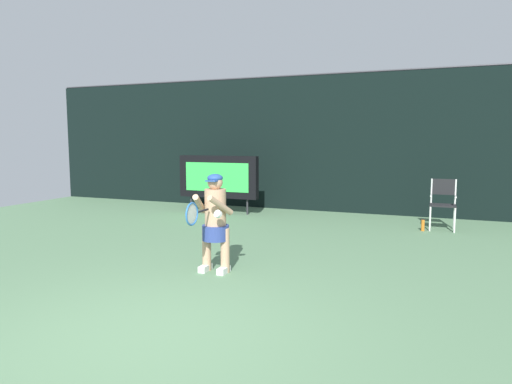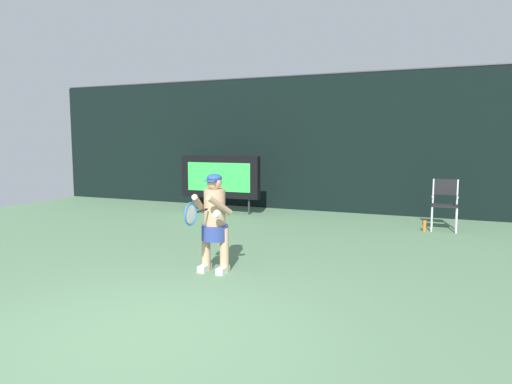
# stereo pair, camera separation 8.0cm
# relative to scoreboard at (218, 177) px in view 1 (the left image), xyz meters

# --- Properties ---
(ground) EXTENTS (18.00, 22.00, 0.03)m
(ground) POSITION_rel_scoreboard_xyz_m (2.77, -7.36, -0.96)
(ground) COLOR #5B815C
(backdrop_screen) EXTENTS (18.00, 0.12, 3.66)m
(backdrop_screen) POSITION_rel_scoreboard_xyz_m (2.77, 1.32, 0.86)
(backdrop_screen) COLOR black
(backdrop_screen) RESTS_ON ground
(scoreboard) EXTENTS (2.20, 0.21, 1.50)m
(scoreboard) POSITION_rel_scoreboard_xyz_m (0.00, 0.00, 0.00)
(scoreboard) COLOR black
(scoreboard) RESTS_ON ground
(umpire_chair) EXTENTS (0.52, 0.44, 1.08)m
(umpire_chair) POSITION_rel_scoreboard_xyz_m (5.48, -0.28, -0.33)
(umpire_chair) COLOR white
(umpire_chair) RESTS_ON ground
(water_bottle) EXTENTS (0.07, 0.07, 0.27)m
(water_bottle) POSITION_rel_scoreboard_xyz_m (5.10, -0.60, -0.82)
(water_bottle) COLOR orange
(water_bottle) RESTS_ON ground
(tennis_player) EXTENTS (0.53, 0.61, 1.43)m
(tennis_player) POSITION_rel_scoreboard_xyz_m (2.39, -4.90, -0.17)
(tennis_player) COLOR white
(tennis_player) RESTS_ON ground
(tennis_racket) EXTENTS (0.03, 0.60, 0.31)m
(tennis_racket) POSITION_rel_scoreboard_xyz_m (2.38, -5.53, 0.00)
(tennis_racket) COLOR black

